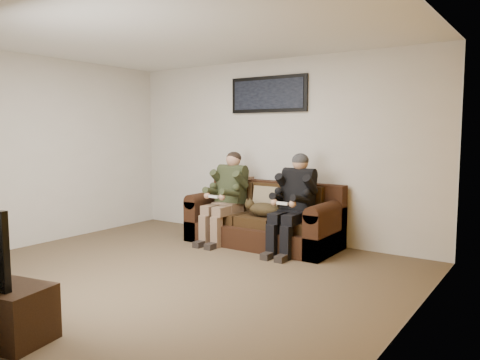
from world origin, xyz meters
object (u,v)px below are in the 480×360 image
Objects in this scene: person_left at (227,192)px; cat at (263,209)px; sofa at (265,221)px; framed_poster at (268,94)px; person_right at (294,198)px.

person_left reaches higher than cat.
sofa is 0.69m from person_left.
cat is (0.61, 0.00, -0.19)m from person_left.
sofa is 0.27m from cat.
framed_poster is (-0.27, 0.56, 1.58)m from cat.
sofa reaches higher than cat.
sofa is 1.64× the size of person_left.
framed_poster is at bearing 59.14° from person_left.
framed_poster reaches higher than cat.
framed_poster is at bearing 115.56° from cat.
cat is 0.53× the size of framed_poster.
person_left reaches higher than sofa.
person_left is 1.54m from framed_poster.
person_right is (0.54, -0.17, 0.39)m from sofa.
person_left is (-0.54, -0.17, 0.39)m from sofa.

